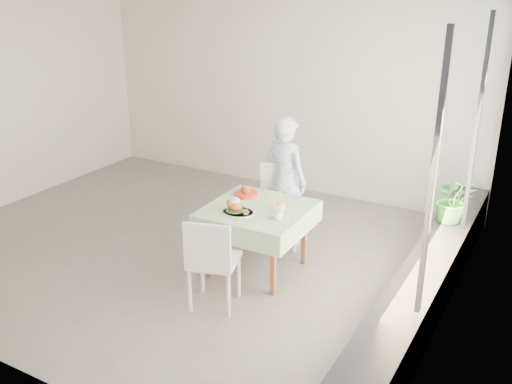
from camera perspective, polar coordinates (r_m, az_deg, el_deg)
The scene contains 16 objects.
floor at distance 6.87m, azimuth -7.11°, elevation -5.53°, with size 6.00×6.00×0.00m, color #585653.
ceiling at distance 6.17m, azimuth -8.33°, elevation 18.47°, with size 6.00×6.00×0.00m, color white.
wall_back at distance 8.45m, azimuth 2.67°, elevation 9.69°, with size 6.00×0.02×2.80m, color silver.
wall_left at distance 8.50m, azimuth -24.25°, elevation 7.95°, with size 0.02×5.00×2.80m, color silver.
wall_right at distance 5.21m, azimuth 19.76°, elevation 1.29°, with size 0.02×5.00×2.80m, color silver.
window_pane at distance 5.14m, azimuth 19.77°, elevation 3.98°, with size 0.01×4.80×2.18m, color #D1E0F9.
window_ledge at distance 5.71m, azimuth 16.37°, elevation -9.29°, with size 0.40×4.80×0.50m, color black.
cafe_table at distance 6.12m, azimuth 0.18°, elevation -4.00°, with size 1.06×1.06×0.74m.
chair_far at distance 6.80m, azimuth 2.26°, elevation -2.88°, with size 0.61×0.61×0.97m.
chair_near at distance 5.59m, azimuth -4.21°, elevation -8.62°, with size 0.56×0.56×0.95m.
diner at distance 6.71m, azimuth 2.96°, elevation 1.16°, with size 0.56×0.37×1.55m, color #87AED8.
main_dish at distance 5.86m, azimuth -1.98°, elevation -1.60°, with size 0.33×0.33×0.17m.
juice_cup_orange at distance 5.89m, azimuth 2.45°, elevation -1.36°, with size 0.10×0.10×0.29m.
juice_cup_lemonade at distance 5.70m, azimuth 2.21°, elevation -2.17°, with size 0.10×0.10×0.27m.
second_dish at distance 6.32m, azimuth -1.04°, elevation -0.07°, with size 0.26×0.26×0.12m.
potted_plant at distance 6.53m, azimuth 19.12°, elevation -0.68°, with size 0.48×0.41×0.53m, color #31822B.
Camera 1 is at (3.75, -4.89, 3.04)m, focal length 40.00 mm.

